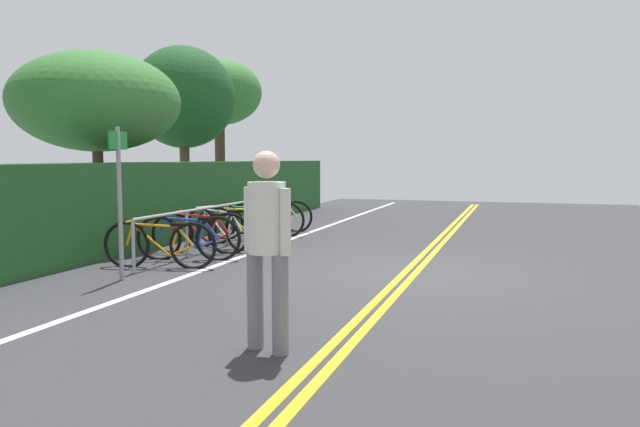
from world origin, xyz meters
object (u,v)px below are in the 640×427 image
object	(u,v)px
bike_rack	(227,214)
bicycle_4	(242,225)
bicycle_2	(201,233)
tree_mid	(96,102)
tree_extra	(219,94)
bicycle_0	(160,245)
sign_post_near	(119,188)
bicycle_3	(221,228)
bicycle_7	(273,216)
bicycle_1	(189,238)
tree_far_right	(183,98)
pedestrian	(267,237)
bicycle_5	(249,222)
bicycle_6	(267,218)

from	to	relation	value
bike_rack	bicycle_4	bearing A→B (deg)	-23.91
bicycle_2	tree_mid	xyz separation A→B (m)	(0.50, 2.47, 2.33)
bicycle_4	tree_extra	size ratio (longest dim) A/B	0.36
bicycle_0	sign_post_near	xyz separation A→B (m)	(-0.96, -0.03, 0.89)
bicycle_3	bicycle_7	distance (m)	2.72
bicycle_1	tree_far_right	size ratio (longest dim) A/B	0.38
bicycle_2	pedestrian	bearing A→B (deg)	-144.84
bicycle_7	sign_post_near	xyz separation A→B (m)	(-5.71, -0.18, 0.90)
bicycle_5	bicycle_7	size ratio (longest dim) A/B	0.90
bicycle_5	pedestrian	xyz separation A→B (m)	(-6.48, -3.18, 0.63)
bicycle_1	bicycle_6	bearing A→B (deg)	0.85
bicycle_2	bicycle_3	size ratio (longest dim) A/B	0.99
sign_post_near	tree_mid	xyz separation A→B (m)	(2.86, 2.60, 1.44)
bicycle_4	tree_far_right	size ratio (longest dim) A/B	0.38
bicycle_4	pedestrian	size ratio (longest dim) A/B	0.98
tree_extra	bicycle_3	bearing A→B (deg)	-152.37
bicycle_7	pedestrian	size ratio (longest dim) A/B	1.06
tree_far_right	bike_rack	bearing A→B (deg)	-138.95
bike_rack	bicycle_4	distance (m)	0.42
bicycle_0	bicycle_7	size ratio (longest dim) A/B	0.96
bicycle_0	pedestrian	bearing A→B (deg)	-135.27
bicycle_6	bicycle_5	bearing A→B (deg)	172.17
bicycle_6	bicycle_7	bearing A→B (deg)	12.03
bicycle_3	tree_mid	xyz separation A→B (m)	(-0.14, 2.52, 2.32)
bicycle_4	tree_extra	bearing A→B (deg)	30.94
bicycle_3	bicycle_4	size ratio (longest dim) A/B	1.02
pedestrian	tree_mid	size ratio (longest dim) A/B	0.47
pedestrian	tree_mid	xyz separation A→B (m)	(5.01, 5.65, 1.71)
bicycle_5	bicycle_6	size ratio (longest dim) A/B	0.95
bicycle_6	sign_post_near	bearing A→B (deg)	-179.64
tree_extra	bicycle_5	bearing A→B (deg)	-147.10
bicycle_2	bicycle_1	bearing A→B (deg)	-167.55
bicycle_5	bicycle_3	bearing A→B (deg)	-177.64
bicycle_1	pedestrian	distance (m)	4.95
bicycle_4	bicycle_6	bearing A→B (deg)	1.77
bicycle_0	bicycle_2	size ratio (longest dim) A/B	1.03
bicycle_3	bicycle_5	bearing A→B (deg)	2.36
bicycle_2	bicycle_7	xyz separation A→B (m)	(3.35, 0.05, -0.01)
bicycle_2	tree_extra	distance (m)	8.51
pedestrian	tree_extra	size ratio (longest dim) A/B	0.37
bicycle_2	bicycle_3	bearing A→B (deg)	-4.82
bicycle_5	pedestrian	world-z (taller)	pedestrian
bicycle_2	bicycle_5	xyz separation A→B (m)	(1.96, 0.00, -0.01)
tree_far_right	bicycle_2	bearing A→B (deg)	-146.34
tree_extra	tree_far_right	bearing A→B (deg)	-169.63
bicycle_2	tree_mid	size ratio (longest dim) A/B	0.46
sign_post_near	tree_mid	size ratio (longest dim) A/B	0.56
bicycle_4	bicycle_5	xyz separation A→B (m)	(0.64, 0.14, -0.01)
bicycle_5	bicycle_6	world-z (taller)	bicycle_6
bicycle_7	tree_extra	bearing A→B (deg)	41.02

